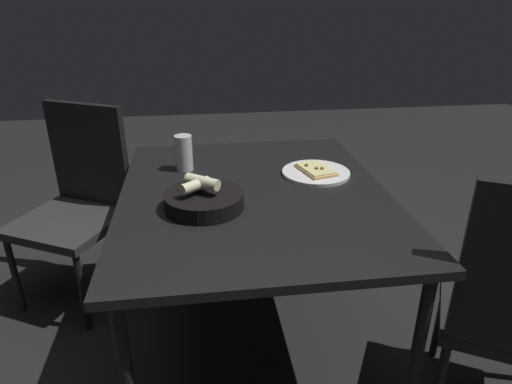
{
  "coord_description": "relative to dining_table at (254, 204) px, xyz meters",
  "views": [
    {
      "loc": [
        -1.52,
        0.2,
        1.4
      ],
      "look_at": [
        -0.04,
        -0.0,
        0.73
      ],
      "focal_mm": 31.47,
      "sensor_mm": 36.0,
      "label": 1
    }
  ],
  "objects": [
    {
      "name": "ground",
      "position": [
        0.0,
        0.0,
        -0.66
      ],
      "size": [
        8.0,
        8.0,
        0.0
      ],
      "primitive_type": "plane",
      "color": "black"
    },
    {
      "name": "dining_table",
      "position": [
        0.0,
        0.0,
        0.0
      ],
      "size": [
        1.19,
        0.99,
        0.71
      ],
      "color": "black",
      "rests_on": "ground"
    },
    {
      "name": "pizza_plate",
      "position": [
        0.14,
        -0.27,
        0.06
      ],
      "size": [
        0.28,
        0.28,
        0.04
      ],
      "color": "white",
      "rests_on": "dining_table"
    },
    {
      "name": "bread_basket",
      "position": [
        -0.11,
        0.19,
        0.09
      ],
      "size": [
        0.27,
        0.27,
        0.12
      ],
      "color": "black",
      "rests_on": "dining_table"
    },
    {
      "name": "beer_glass",
      "position": [
        0.26,
        0.26,
        0.12
      ],
      "size": [
        0.07,
        0.07,
        0.15
      ],
      "color": "silver",
      "rests_on": "dining_table"
    },
    {
      "name": "chair_far",
      "position": [
        0.51,
        0.77,
        -0.14
      ],
      "size": [
        0.59,
        0.59,
        0.93
      ],
      "color": "#2A2A2A",
      "rests_on": "ground"
    }
  ]
}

